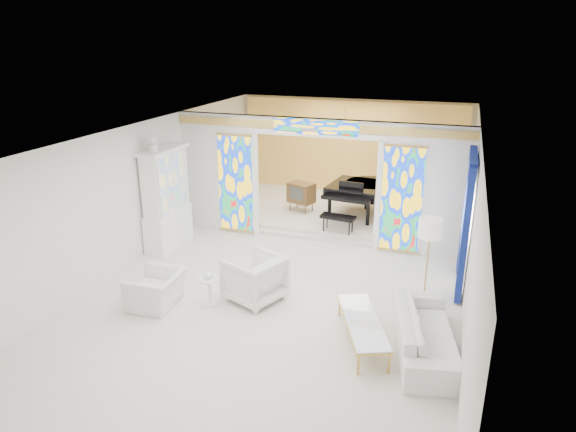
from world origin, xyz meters
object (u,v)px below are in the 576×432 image
at_px(armchair_right, 254,278).
at_px(grand_piano, 363,189).
at_px(sofa, 426,333).
at_px(armchair_left, 157,290).
at_px(china_cabinet, 166,199).
at_px(coffee_table, 363,322).
at_px(tv_console, 301,193).

height_order(armchair_right, grand_piano, grand_piano).
relative_size(sofa, grand_piano, 0.86).
distance_m(armchair_right, sofa, 3.30).
bearing_deg(armchair_left, grand_piano, 151.46).
bearing_deg(armchair_right, sofa, 100.25).
xyz_separation_m(china_cabinet, sofa, (6.17, -2.50, -0.83)).
relative_size(armchair_left, coffee_table, 0.53).
relative_size(china_cabinet, armchair_left, 2.73).
bearing_deg(sofa, armchair_left, 78.82).
distance_m(coffee_table, tv_console, 6.25).
xyz_separation_m(armchair_right, tv_console, (-0.58, 4.80, 0.25)).
relative_size(china_cabinet, grand_piano, 1.01).
bearing_deg(grand_piano, armchair_right, -95.14).
distance_m(armchair_right, grand_piano, 5.18).
relative_size(armchair_right, sofa, 0.42).
bearing_deg(coffee_table, tv_console, 116.70).
bearing_deg(china_cabinet, grand_piano, 38.94).
xyz_separation_m(armchair_left, tv_console, (1.05, 5.60, 0.37)).
bearing_deg(sofa, china_cabinet, 55.60).
bearing_deg(coffee_table, armchair_right, 160.84).
distance_m(armchair_left, coffee_table, 3.86).
height_order(sofa, tv_console, tv_console).
height_order(sofa, grand_piano, grand_piano).
relative_size(china_cabinet, armchair_right, 2.79).
bearing_deg(coffee_table, grand_piano, 101.22).
xyz_separation_m(sofa, tv_console, (-3.81, 5.50, 0.36)).
height_order(china_cabinet, sofa, china_cabinet).
bearing_deg(armchair_right, coffee_table, 93.31).
bearing_deg(armchair_right, china_cabinet, -99.04).
height_order(armchair_left, armchair_right, armchair_right).
height_order(china_cabinet, coffee_table, china_cabinet).
bearing_deg(grand_piano, china_cabinet, -134.27).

